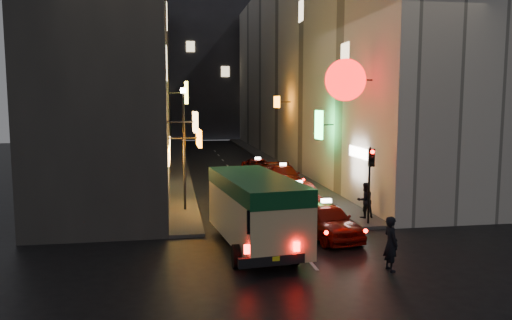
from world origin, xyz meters
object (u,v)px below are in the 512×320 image
pedestrian_crossing (391,240)px  minibus (255,203)px  taxi_near (326,217)px  lamp_post (184,140)px  traffic_light (371,169)px

pedestrian_crossing → minibus: bearing=47.0°
minibus → taxi_near: 3.52m
taxi_near → pedestrian_crossing: pedestrian_crossing is taller
lamp_post → minibus: bearing=-70.1°
pedestrian_crossing → lamp_post: bearing=28.2°
lamp_post → pedestrian_crossing: bearing=-57.0°
pedestrian_crossing → traffic_light: 6.10m
minibus → traffic_light: bearing=23.3°
pedestrian_crossing → lamp_post: (-6.63, 10.20, 2.66)m
taxi_near → traffic_light: size_ratio=1.64×
minibus → lamp_post: (-2.53, 6.97, 1.93)m
pedestrian_crossing → traffic_light: size_ratio=0.61×
traffic_light → pedestrian_crossing: bearing=-105.5°
taxi_near → pedestrian_crossing: (0.90, -4.36, 0.20)m
taxi_near → pedestrian_crossing: size_ratio=2.70×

